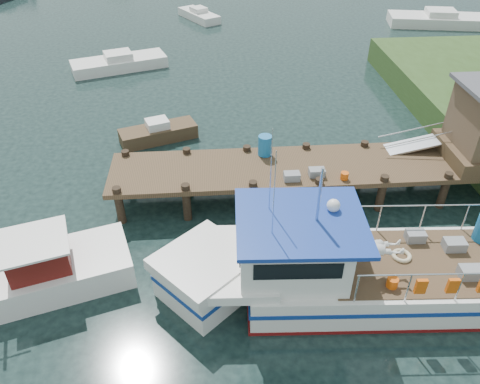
{
  "coord_description": "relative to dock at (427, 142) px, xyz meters",
  "views": [
    {
      "loc": [
        -2.07,
        -15.44,
        11.41
      ],
      "look_at": [
        -1.0,
        -1.5,
        1.3
      ],
      "focal_mm": 35.0,
      "sensor_mm": 36.0,
      "label": 1
    }
  ],
  "objects": [
    {
      "name": "moored_b",
      "position": [
        -8.93,
        25.61,
        -1.87
      ],
      "size": [
        3.64,
        4.69,
        1.0
      ],
      "rotation": [
        0.0,
        0.0,
        -0.42
      ],
      "color": "silver",
      "rests_on": "ground"
    },
    {
      "name": "moored_rowboat",
      "position": [
        -11.02,
        4.99,
        -1.84
      ],
      "size": [
        3.9,
        2.43,
        1.07
      ],
      "rotation": [
        0.0,
        0.0,
        -0.18
      ],
      "color": "#463421",
      "rests_on": "ground"
    },
    {
      "name": "moored_c",
      "position": [
        10.67,
        22.39,
        -1.77
      ],
      "size": [
        8.36,
        4.12,
        1.26
      ],
      "rotation": [
        0.0,
        0.0,
        -0.36
      ],
      "color": "silver",
      "rests_on": "ground"
    },
    {
      "name": "moored_a",
      "position": [
        -14.18,
        14.67,
        -1.83
      ],
      "size": [
        6.32,
        3.9,
        1.1
      ],
      "rotation": [
        0.0,
        0.0,
        -0.01
      ],
      "color": "silver",
      "rests_on": "ground"
    },
    {
      "name": "ground_plane",
      "position": [
        -6.51,
        -0.01,
        -2.24
      ],
      "size": [
        160.0,
        160.0,
        0.0
      ],
      "primitive_type": "plane",
      "color": "black"
    },
    {
      "name": "dock",
      "position": [
        0.0,
        0.0,
        0.0
      ],
      "size": [
        16.6,
        3.0,
        4.78
      ],
      "color": "#463421",
      "rests_on": "ground"
    },
    {
      "name": "lobster_boat",
      "position": [
        -4.83,
        -5.41,
        -1.22
      ],
      "size": [
        11.82,
        3.96,
        5.65
      ],
      "rotation": [
        0.0,
        0.0,
        -0.05
      ],
      "color": "silver",
      "rests_on": "ground"
    },
    {
      "name": "work_boat",
      "position": [
        -14.81,
        -4.66,
        -1.6
      ],
      "size": [
        7.64,
        4.11,
        4.03
      ],
      "rotation": [
        0.0,
        0.0,
        0.3
      ],
      "color": "silver",
      "rests_on": "ground"
    }
  ]
}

